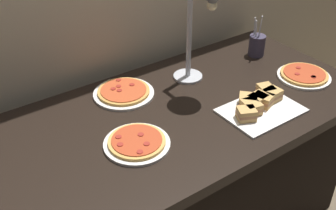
# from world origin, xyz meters

# --- Properties ---
(buffet_table) EXTENTS (1.90, 0.84, 0.76)m
(buffet_table) POSITION_xyz_m (0.00, 0.00, 0.39)
(buffet_table) COLOR black
(buffet_table) RESTS_ON ground_plane
(heat_lamp) EXTENTS (0.15, 0.29, 0.51)m
(heat_lamp) POSITION_xyz_m (0.29, 0.08, 1.15)
(heat_lamp) COLOR #B7BABF
(heat_lamp) RESTS_ON buffet_table
(pizza_plate_front) EXTENTS (0.26, 0.26, 0.03)m
(pizza_plate_front) POSITION_xyz_m (-0.19, -0.10, 0.77)
(pizza_plate_front) COLOR white
(pizza_plate_front) RESTS_ON buffet_table
(pizza_plate_center) EXTENTS (0.25, 0.25, 0.03)m
(pizza_plate_center) POSITION_xyz_m (0.74, -0.12, 0.77)
(pizza_plate_center) COLOR white
(pizza_plate_center) RESTS_ON buffet_table
(pizza_plate_raised_stand) EXTENTS (0.28, 0.28, 0.03)m
(pizza_plate_raised_stand) POSITION_xyz_m (-0.04, 0.25, 0.77)
(pizza_plate_raised_stand) COLOR white
(pizza_plate_raised_stand) RESTS_ON buffet_table
(sandwich_platter) EXTENTS (0.33, 0.24, 0.06)m
(sandwich_platter) POSITION_xyz_m (0.37, -0.19, 0.79)
(sandwich_platter) COLOR white
(sandwich_platter) RESTS_ON buffet_table
(utensil_holder) EXTENTS (0.08, 0.08, 0.23)m
(utensil_holder) POSITION_xyz_m (0.73, 0.18, 0.82)
(utensil_holder) COLOR #383347
(utensil_holder) RESTS_ON buffet_table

